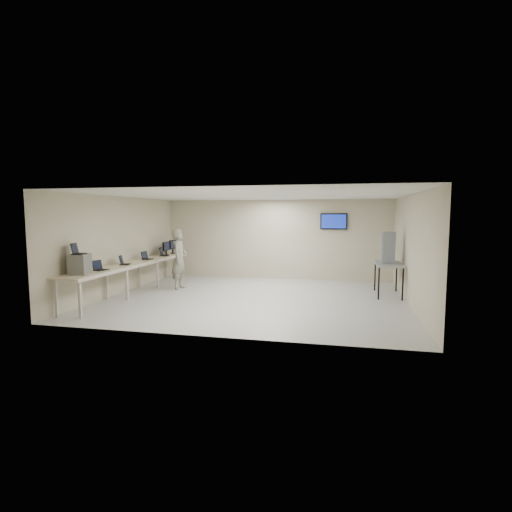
% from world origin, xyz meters
% --- Properties ---
extents(room, '(8.01, 7.01, 2.81)m').
position_xyz_m(room, '(0.03, 0.06, 1.41)').
color(room, '#B0B0AB').
rests_on(room, ground).
extents(workbench, '(0.76, 6.00, 0.90)m').
position_xyz_m(workbench, '(-3.59, 0.00, 0.83)').
color(workbench, '#C4B28E').
rests_on(workbench, ground).
extents(equipment_box, '(0.47, 0.52, 0.47)m').
position_xyz_m(equipment_box, '(-3.65, -2.33, 1.13)').
color(equipment_box, slate).
rests_on(equipment_box, workbench).
extents(laptop_on_box, '(0.34, 0.38, 0.26)m').
position_xyz_m(laptop_on_box, '(-3.70, -2.33, 1.44)').
color(laptop_on_box, black).
rests_on(laptop_on_box, equipment_box).
extents(laptop_0, '(0.32, 0.36, 0.25)m').
position_xyz_m(laptop_0, '(-3.60, -1.64, 0.97)').
color(laptop_0, black).
rests_on(laptop_0, workbench).
extents(laptop_1, '(0.36, 0.39, 0.26)m').
position_xyz_m(laptop_1, '(-3.61, -0.51, 0.97)').
color(laptop_1, black).
rests_on(laptop_1, workbench).
extents(laptop_2, '(0.30, 0.35, 0.25)m').
position_xyz_m(laptop_2, '(-3.61, 0.81, 0.97)').
color(laptop_2, black).
rests_on(laptop_2, workbench).
extents(laptop_3, '(0.37, 0.41, 0.28)m').
position_xyz_m(laptop_3, '(-3.59, 1.93, 0.97)').
color(laptop_3, black).
rests_on(laptop_3, workbench).
extents(monitor_near, '(0.20, 0.46, 0.45)m').
position_xyz_m(monitor_near, '(-3.60, 2.20, 1.17)').
color(monitor_near, black).
rests_on(monitor_near, workbench).
extents(monitor_far, '(0.22, 0.49, 0.48)m').
position_xyz_m(monitor_far, '(-3.60, 2.75, 1.19)').
color(monitor_far, black).
rests_on(monitor_far, workbench).
extents(soldier, '(0.49, 0.70, 1.85)m').
position_xyz_m(soldier, '(-2.58, 0.94, 0.93)').
color(soldier, '#5F6455').
rests_on(soldier, ground).
extents(side_table, '(0.71, 1.53, 0.92)m').
position_xyz_m(side_table, '(3.60, 1.26, 0.84)').
color(side_table, gray).
rests_on(side_table, ground).
extents(storage_bins, '(0.34, 0.37, 0.88)m').
position_xyz_m(storage_bins, '(3.58, 1.26, 1.36)').
color(storage_bins, gray).
rests_on(storage_bins, side_table).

